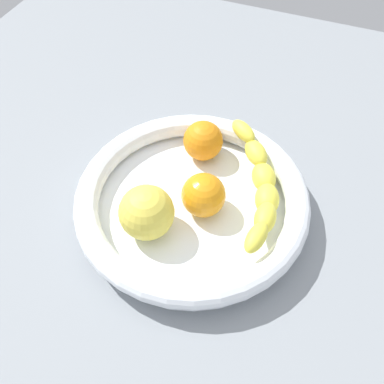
{
  "coord_description": "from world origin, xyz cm",
  "views": [
    {
      "loc": [
        -33.96,
        -13.49,
        54.13
      ],
      "look_at": [
        0.0,
        0.0,
        7.73
      ],
      "focal_mm": 39.83,
      "sensor_mm": 36.0,
      "label": 1
    }
  ],
  "objects": [
    {
      "name": "banana_draped_left",
      "position": [
        4.7,
        -8.45,
        7.85
      ],
      "size": [
        22.64,
        11.7,
        4.92
      ],
      "color": "yellow",
      "rests_on": "fruit_bowl"
    },
    {
      "name": "orange_mid_left",
      "position": [
        9.89,
        2.09,
        7.8
      ],
      "size": [
        6.13,
        6.13,
        6.13
      ],
      "primitive_type": "sphere",
      "color": "orange",
      "rests_on": "fruit_bowl"
    },
    {
      "name": "fruit_bowl",
      "position": [
        0.0,
        0.0,
        5.66
      ],
      "size": [
        33.14,
        33.14,
        5.16
      ],
      "color": "white",
      "rests_on": "kitchen_counter"
    },
    {
      "name": "kitchen_counter",
      "position": [
        0.0,
        0.0,
        1.5
      ],
      "size": [
        120.0,
        120.0,
        3.0
      ],
      "primitive_type": "cube",
      "color": "gray",
      "rests_on": "ground"
    },
    {
      "name": "orange_front",
      "position": [
        -0.41,
        -1.7,
        7.84
      ],
      "size": [
        6.22,
        6.22,
        6.22
      ],
      "primitive_type": "sphere",
      "color": "orange",
      "rests_on": "fruit_bowl"
    },
    {
      "name": "apple_yellow",
      "position": [
        -5.93,
        4.09,
        8.47
      ],
      "size": [
        7.47,
        7.47,
        7.47
      ],
      "primitive_type": "sphere",
      "color": "#E6D14A",
      "rests_on": "fruit_bowl"
    }
  ]
}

